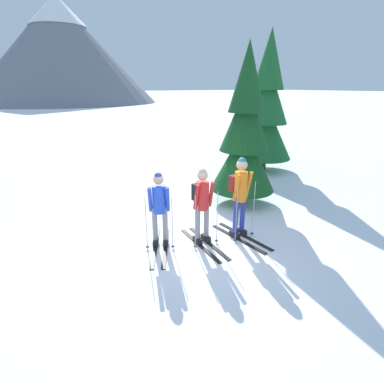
% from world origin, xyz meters
% --- Properties ---
extents(ground_plane, '(400.00, 400.00, 0.00)m').
position_xyz_m(ground_plane, '(0.00, 0.00, 0.00)').
color(ground_plane, white).
extents(skier_in_blue, '(1.09, 1.65, 1.65)m').
position_xyz_m(skier_in_blue, '(-0.60, 0.27, 0.92)').
color(skier_in_blue, black).
rests_on(skier_in_blue, ground).
extents(skier_in_red, '(0.61, 1.65, 1.71)m').
position_xyz_m(skier_in_red, '(0.23, -0.08, 0.96)').
color(skier_in_red, black).
rests_on(skier_in_red, ground).
extents(skier_in_orange, '(0.61, 1.70, 1.87)m').
position_xyz_m(skier_in_orange, '(1.12, -0.25, 1.07)').
color(skier_in_orange, black).
rests_on(skier_in_orange, ground).
extents(pine_tree_near, '(1.84, 1.84, 4.43)m').
position_xyz_m(pine_tree_near, '(2.55, 1.40, 2.03)').
color(pine_tree_near, '#51381E').
rests_on(pine_tree_near, ground).
extents(pine_tree_mid, '(2.20, 2.20, 5.32)m').
position_xyz_m(pine_tree_mid, '(5.67, 3.92, 2.43)').
color(pine_tree_mid, '#51381E').
rests_on(pine_tree_mid, ground).
extents(mountain_ridge_distant, '(53.66, 46.18, 21.06)m').
position_xyz_m(mountain_ridge_distant, '(-2.02, 68.56, 10.23)').
color(mountain_ridge_distant, slate).
rests_on(mountain_ridge_distant, ground).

